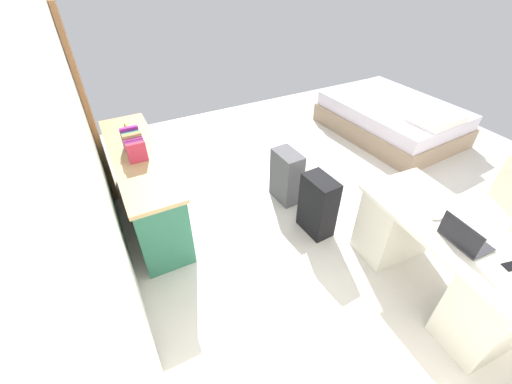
# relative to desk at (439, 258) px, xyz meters

# --- Properties ---
(ground_plane) EXTENTS (6.04, 6.04, 0.00)m
(ground_plane) POSITION_rel_desk_xyz_m (1.20, -0.22, -0.38)
(ground_plane) COLOR beige
(wall_back) EXTENTS (4.55, 0.10, 2.59)m
(wall_back) POSITION_rel_desk_xyz_m (1.20, 2.30, 0.91)
(wall_back) COLOR white
(wall_back) RESTS_ON ground_plane
(door_wooden) EXTENTS (0.88, 0.05, 2.04)m
(door_wooden) POSITION_rel_desk_xyz_m (2.93, 2.22, 0.64)
(door_wooden) COLOR #936038
(door_wooden) RESTS_ON ground_plane
(desk) EXTENTS (1.47, 0.74, 0.73)m
(desk) POSITION_rel_desk_xyz_m (0.00, 0.00, 0.00)
(desk) COLOR silver
(desk) RESTS_ON ground_plane
(office_chair) EXTENTS (0.61, 0.61, 0.94)m
(office_chair) POSITION_rel_desk_xyz_m (0.13, -0.76, 0.04)
(office_chair) COLOR black
(office_chair) RESTS_ON ground_plane
(credenza) EXTENTS (1.80, 0.48, 0.78)m
(credenza) POSITION_rel_desk_xyz_m (2.06, 1.92, 0.01)
(credenza) COLOR #28664C
(credenza) RESTS_ON ground_plane
(bed) EXTENTS (1.99, 1.53, 0.58)m
(bed) POSITION_rel_desk_xyz_m (2.26, -1.78, -0.14)
(bed) COLOR gray
(bed) RESTS_ON ground_plane
(suitcase_black) EXTENTS (0.37, 0.24, 0.64)m
(suitcase_black) POSITION_rel_desk_xyz_m (1.04, 0.45, -0.06)
(suitcase_black) COLOR black
(suitcase_black) RESTS_ON ground_plane
(suitcase_spare_grey) EXTENTS (0.37, 0.24, 0.61)m
(suitcase_spare_grey) POSITION_rel_desk_xyz_m (1.63, 0.45, -0.08)
(suitcase_spare_grey) COLOR #4C4C51
(suitcase_spare_grey) RESTS_ON ground_plane
(laptop) EXTENTS (0.32, 0.24, 0.21)m
(laptop) POSITION_rel_desk_xyz_m (-0.13, 0.10, 0.40)
(laptop) COLOR #333338
(laptop) RESTS_ON desk
(computer_mouse) EXTENTS (0.07, 0.10, 0.03)m
(computer_mouse) POSITION_rel_desk_xyz_m (0.13, 0.05, 0.36)
(computer_mouse) COLOR white
(computer_mouse) RESTS_ON desk
(book_row) EXTENTS (0.36, 0.17, 0.23)m
(book_row) POSITION_rel_desk_xyz_m (2.07, 1.92, 0.50)
(book_row) COLOR #B72D45
(book_row) RESTS_ON credenza
(figurine_small) EXTENTS (0.08, 0.08, 0.11)m
(figurine_small) POSITION_rel_desk_xyz_m (2.55, 1.92, 0.45)
(figurine_small) COLOR gold
(figurine_small) RESTS_ON credenza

